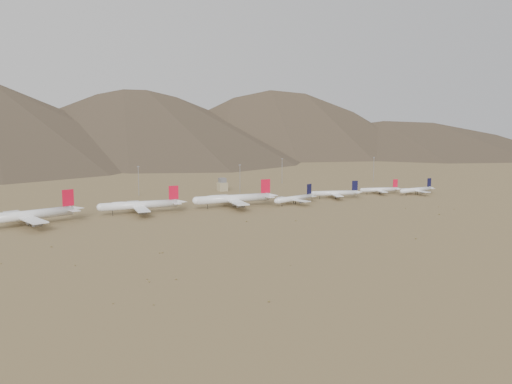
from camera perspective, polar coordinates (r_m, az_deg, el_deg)
name	(u,v)px	position (r m, az deg, el deg)	size (l,w,h in m)	color
ground	(248,215)	(405.88, -0.78, -2.27)	(3000.00, 3000.00, 0.00)	olive
mountain_ridge	(65,74)	(1275.16, -18.60, 11.13)	(4400.00, 1000.00, 300.00)	brown
widebody_west	(27,215)	(390.71, -21.91, -2.16)	(70.20, 55.49, 21.37)	white
widebody_centre	(140,205)	(414.73, -11.53, -1.28)	(64.90, 50.09, 19.28)	white
widebody_east	(234,198)	(433.59, -2.26, -0.65)	(69.59, 53.69, 20.67)	white
narrowbody_a	(295,198)	(449.90, 3.92, -0.64)	(44.14, 32.65, 14.92)	white
narrowbody_b	(336,193)	(482.83, 8.03, -0.10)	(44.00, 32.63, 14.95)	white
narrowbody_c	(380,190)	(515.86, 12.33, 0.24)	(38.57, 28.47, 13.00)	white
narrowbody_d	(417,190)	(521.51, 15.81, 0.23)	(41.49, 29.92, 13.70)	white
control_tower	(222,185)	(525.57, -3.38, 0.68)	(8.00, 8.00, 12.00)	#9A8C68
mast_west	(138,179)	(506.10, -11.67, 1.25)	(2.00, 0.60, 25.70)	gray
mast_centre	(240,177)	(511.41, -1.62, 1.49)	(2.00, 0.60, 25.70)	gray
mast_east	(282,170)	(579.71, 2.62, 2.26)	(2.00, 0.60, 25.70)	gray
mast_far_east	(374,168)	(606.46, 11.69, 2.36)	(2.00, 0.60, 25.70)	gray
desert_scrub	(301,240)	(325.57, 4.49, -4.83)	(418.27, 150.82, 0.82)	brown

